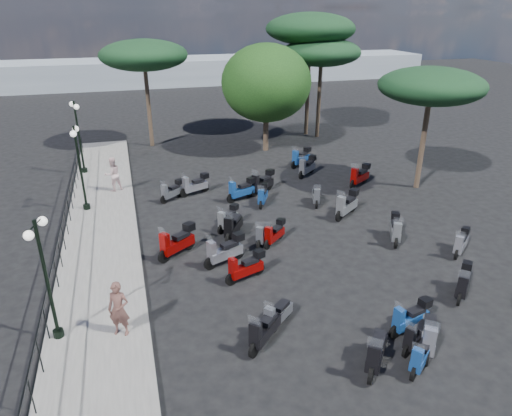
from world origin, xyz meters
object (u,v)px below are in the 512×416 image
object	(u,v)px
scooter_10	(263,196)
broadleaf_tree	(266,83)
scooter_25	(463,283)
scooter_27	(360,176)
lamp_post_0	(46,273)
scooter_8	(246,267)
scooter_9	(233,227)
scooter_15	(274,234)
scooter_4	(228,219)
pine_2	(144,55)
scooter_11	(195,185)
lamp_post_2	(78,133)
scooter_20	(395,230)
scooter_23	(301,158)
scooter_19	(416,337)
scooter_1	(264,331)
scooter_18	(410,318)
scooter_16	(263,183)
scooter_7	(277,316)
scooter_12	(421,356)
scooter_21	(347,205)
lamp_post_1	(80,163)
scooter_14	(264,234)
scooter_3	(225,251)
scooter_6	(376,352)
scooter_17	(241,190)
pine_0	(311,29)
scooter_26	(461,243)
woman	(119,309)
scooter_2	(177,242)
scooter_28	(307,167)
pedestrian_far	(113,174)
scooter_13	(428,336)
pine_3	(431,86)
scooter_5	(172,191)
scooter_22	(316,196)
pine_1	(322,53)

from	to	relation	value
scooter_10	broadleaf_tree	bearing A→B (deg)	-81.36
scooter_25	scooter_27	bearing A→B (deg)	-53.49
lamp_post_0	scooter_8	world-z (taller)	lamp_post_0
scooter_9	scooter_15	world-z (taller)	scooter_9
scooter_4	pine_2	size ratio (longest dim) A/B	0.18
scooter_11	lamp_post_2	bearing A→B (deg)	26.50
lamp_post_0	scooter_9	world-z (taller)	lamp_post_0
scooter_11	scooter_20	size ratio (longest dim) A/B	1.03
scooter_23	broadleaf_tree	size ratio (longest dim) A/B	0.23
scooter_19	broadleaf_tree	bearing A→B (deg)	-33.69
lamp_post_0	scooter_4	xyz separation A→B (m)	(6.35, 5.74, -1.80)
scooter_1	scooter_18	distance (m)	4.36
scooter_16	broadleaf_tree	bearing A→B (deg)	-54.76
scooter_7	scooter_9	xyz separation A→B (m)	(0.13, 6.05, 0.08)
scooter_12	lamp_post_2	bearing A→B (deg)	-11.96
scooter_21	scooter_20	bearing A→B (deg)	159.78
lamp_post_1	scooter_20	bearing A→B (deg)	-25.95
scooter_14	scooter_27	distance (m)	8.49
scooter_3	scooter_19	bearing A→B (deg)	-168.24
scooter_6	scooter_20	bearing A→B (deg)	-86.16
scooter_17	scooter_9	bearing A→B (deg)	137.66
scooter_12	scooter_8	bearing A→B (deg)	-7.32
scooter_10	pine_0	world-z (taller)	pine_0
scooter_26	scooter_16	bearing A→B (deg)	-5.42
scooter_17	woman	bearing A→B (deg)	123.91
scooter_2	scooter_18	world-z (taller)	scooter_2
scooter_28	pine_2	size ratio (longest dim) A/B	0.20
lamp_post_0	pedestrian_far	distance (m)	11.66
scooter_8	scooter_13	world-z (taller)	scooter_13
lamp_post_0	scooter_1	world-z (taller)	lamp_post_0
scooter_7	scooter_13	world-z (taller)	scooter_13
woman	scooter_26	distance (m)	12.89
scooter_6	scooter_2	bearing A→B (deg)	-20.96
scooter_4	broadleaf_tree	size ratio (longest dim) A/B	0.18
pine_3	scooter_25	bearing A→B (deg)	-116.24
scooter_5	scooter_22	xyz separation A→B (m)	(6.67, -2.54, -0.04)
scooter_20	pine_2	xyz separation A→B (m)	(-8.43, 17.27, 5.50)
pedestrian_far	scooter_19	bearing A→B (deg)	95.22
scooter_10	pine_1	world-z (taller)	pine_1
scooter_15	scooter_22	world-z (taller)	scooter_22
scooter_20	scooter_9	bearing A→B (deg)	9.03
scooter_3	scooter_27	distance (m)	10.65
pedestrian_far	pine_2	size ratio (longest dim) A/B	0.25
scooter_15	pedestrian_far	bearing A→B (deg)	-2.72
scooter_16	scooter_22	bearing A→B (deg)	-172.81
scooter_3	lamp_post_2	bearing A→B (deg)	2.28
woman	scooter_11	distance (m)	11.17
scooter_18	scooter_27	bearing A→B (deg)	-35.90
scooter_28	scooter_9	bearing A→B (deg)	96.53
scooter_2	scooter_12	xyz separation A→B (m)	(5.37, -7.92, -0.15)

